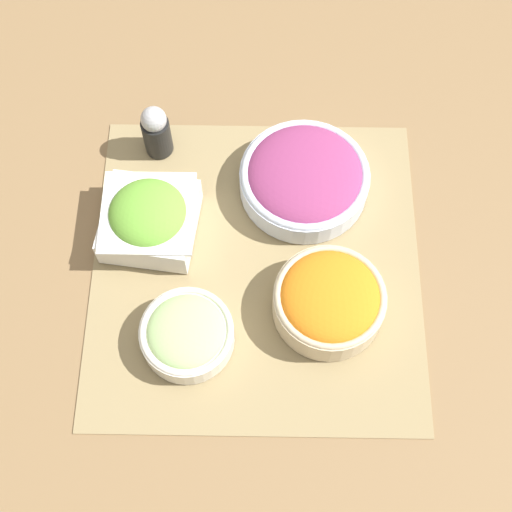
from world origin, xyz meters
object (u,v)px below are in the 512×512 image
(onion_bowl, at_px, (304,177))
(lettuce_bowl, at_px, (149,218))
(carrot_bowl, at_px, (329,300))
(pepper_shaker, at_px, (156,131))
(cucumber_bowl, at_px, (187,334))

(onion_bowl, xyz_separation_m, lettuce_bowl, (0.07, -0.22, 0.00))
(onion_bowl, bearing_deg, carrot_bowl, 8.86)
(lettuce_bowl, bearing_deg, pepper_shaker, 179.59)
(pepper_shaker, bearing_deg, carrot_bowl, 43.79)
(onion_bowl, height_order, cucumber_bowl, onion_bowl)
(onion_bowl, xyz_separation_m, cucumber_bowl, (0.24, -0.16, -0.00))
(carrot_bowl, distance_m, pepper_shaker, 0.36)
(cucumber_bowl, height_order, carrot_bowl, carrot_bowl)
(cucumber_bowl, xyz_separation_m, lettuce_bowl, (-0.17, -0.06, 0.01))
(onion_bowl, relative_size, lettuce_bowl, 1.33)
(onion_bowl, distance_m, lettuce_bowl, 0.23)
(onion_bowl, relative_size, pepper_shaker, 2.04)
(cucumber_bowl, xyz_separation_m, pepper_shaker, (-0.30, -0.06, 0.02))
(lettuce_bowl, bearing_deg, cucumber_bowl, 20.25)
(cucumber_bowl, height_order, pepper_shaker, pepper_shaker)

